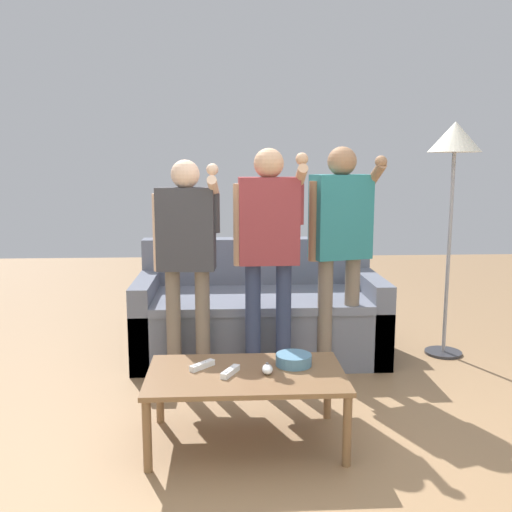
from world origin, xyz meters
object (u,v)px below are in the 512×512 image
(coffee_table, at_px, (246,380))
(player_center, at_px, (269,238))
(couch, at_px, (259,315))
(player_right, at_px, (341,234))
(game_remote_nunchuk, at_px, (267,369))
(player_left, at_px, (187,245))
(floor_lamp, at_px, (454,151))
(game_remote_wand_far, at_px, (230,372))
(snack_bowl, at_px, (294,360))
(game_remote_wand_near, at_px, (202,365))

(coffee_table, xyz_separation_m, player_center, (0.18, 0.83, 0.63))
(couch, bearing_deg, player_right, -42.26)
(coffee_table, distance_m, game_remote_nunchuk, 0.13)
(player_left, relative_size, player_center, 0.95)
(floor_lamp, relative_size, game_remote_wand_far, 11.15)
(game_remote_nunchuk, xyz_separation_m, player_left, (-0.46, 0.87, 0.52))
(coffee_table, distance_m, player_right, 1.35)
(coffee_table, bearing_deg, game_remote_wand_far, -162.68)
(snack_bowl, relative_size, player_center, 0.12)
(player_right, relative_size, game_remote_wand_near, 11.27)
(couch, distance_m, game_remote_wand_far, 1.50)
(couch, distance_m, player_center, 0.92)
(couch, distance_m, coffee_table, 1.46)
(snack_bowl, bearing_deg, coffee_table, -160.00)
(game_remote_nunchuk, distance_m, player_left, 1.12)
(couch, height_order, player_left, player_left)
(floor_lamp, distance_m, player_center, 1.59)
(game_remote_wand_near, distance_m, game_remote_wand_far, 0.18)
(game_remote_nunchuk, distance_m, game_remote_wand_near, 0.35)
(snack_bowl, height_order, game_remote_nunchuk, snack_bowl)
(player_right, xyz_separation_m, game_remote_wand_far, (-0.76, -1.00, -0.59))
(game_remote_nunchuk, bearing_deg, floor_lamp, 42.60)
(player_center, height_order, game_remote_wand_far, player_center)
(game_remote_wand_far, bearing_deg, snack_bowl, 19.37)
(coffee_table, height_order, floor_lamp, floor_lamp)
(player_right, xyz_separation_m, game_remote_wand_near, (-0.91, -0.90, -0.59))
(floor_lamp, xyz_separation_m, player_left, (-1.93, -0.48, -0.61))
(player_center, xyz_separation_m, player_right, (0.50, 0.15, 0.01))
(snack_bowl, bearing_deg, player_center, 96.27)
(floor_lamp, distance_m, game_remote_wand_near, 2.48)
(coffee_table, relative_size, player_right, 0.65)
(floor_lamp, bearing_deg, player_left, -166.07)
(game_remote_nunchuk, xyz_separation_m, floor_lamp, (1.47, 1.35, 1.14))
(coffee_table, bearing_deg, couch, 84.00)
(player_left, bearing_deg, player_right, 6.96)
(player_left, distance_m, player_center, 0.53)
(floor_lamp, bearing_deg, coffee_table, -139.93)
(coffee_table, height_order, game_remote_wand_near, game_remote_wand_near)
(floor_lamp, distance_m, player_left, 2.08)
(floor_lamp, relative_size, player_left, 1.19)
(player_left, height_order, game_remote_wand_far, player_left)
(couch, distance_m, snack_bowl, 1.37)
(floor_lamp, xyz_separation_m, player_center, (-1.40, -0.50, -0.57))
(snack_bowl, height_order, player_left, player_left)
(couch, bearing_deg, coffee_table, -96.00)
(player_left, height_order, player_right, player_right)
(couch, relative_size, game_remote_nunchuk, 20.94)
(floor_lamp, relative_size, game_remote_wand_near, 12.63)
(game_remote_nunchuk, bearing_deg, couch, 88.33)
(game_remote_nunchuk, xyz_separation_m, player_center, (0.07, 0.85, 0.57))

